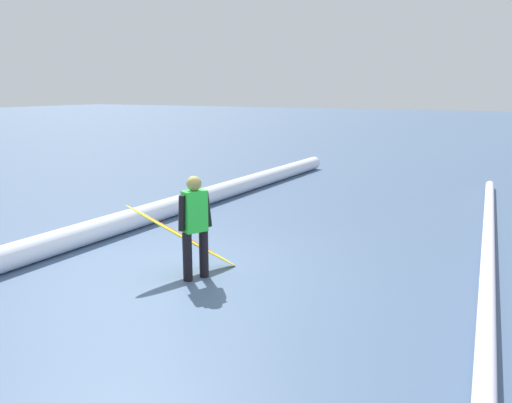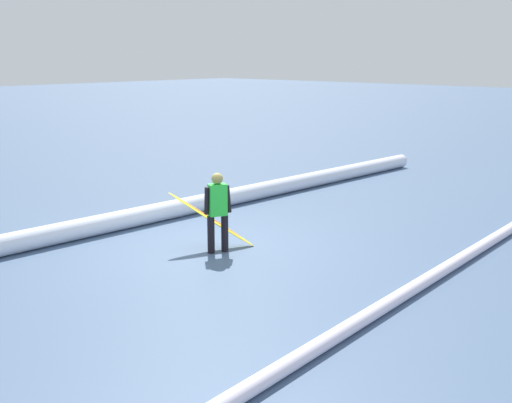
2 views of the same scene
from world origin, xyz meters
The scene contains 4 objects.
ground_plane centered at (0.00, 0.00, 0.00)m, with size 134.24×134.24×0.00m, color #445C7D.
surfer centered at (0.11, 0.38, 0.87)m, with size 0.48×0.33×1.56m.
surfboard centered at (-0.05, 0.05, 0.56)m, with size 1.44×1.36×1.16m.
wave_crest_midground centered at (-2.41, 4.20, 0.11)m, with size 0.21×0.21×15.04m, color white.
Camera 1 is at (6.32, 4.70, 2.78)m, focal length 37.16 mm.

